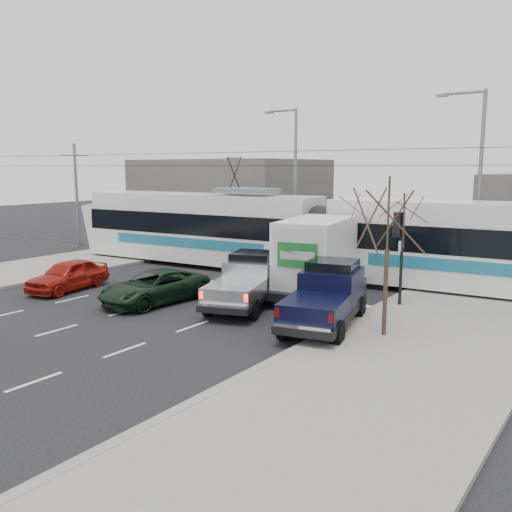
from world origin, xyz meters
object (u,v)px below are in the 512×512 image
Objects in this scene: bare_tree at (388,221)px; green_car at (155,287)px; street_lamp_far at (293,172)px; silver_pickup at (248,280)px; street_lamp_near at (476,174)px; tram at (324,236)px; navy_pickup at (327,295)px; red_car at (68,275)px; traffic_signal at (399,238)px; box_truck at (320,257)px.

bare_tree is 1.07× the size of green_car.
street_lamp_far is 14.23m from silver_pickup.
street_lamp_near is 7.77m from tram.
tram is 5.29× the size of navy_pickup.
street_lamp_near is 0.31× the size of tram.
tram is 9.08m from green_car.
bare_tree is 9.93m from green_car.
bare_tree reaches higher than red_car.
green_car is 1.17× the size of red_car.
bare_tree is 0.86× the size of silver_pickup.
street_lamp_near is at bearing 83.59° from traffic_signal.
silver_pickup is 3.80m from green_car.
green_car is at bearing -149.28° from traffic_signal.
street_lamp_far is 8.73m from tram.
street_lamp_far is 1.55× the size of silver_pickup.
bare_tree reaches higher than green_car.
bare_tree reaches higher than navy_pickup.
street_lamp_far reaches higher than red_car.
box_truck reaches higher than red_car.
green_car is at bearing -126.24° from street_lamp_near.
street_lamp_far is 12.33m from box_truck.
street_lamp_near is at bearing 58.32° from green_car.
navy_pickup is (4.04, -7.24, -1.01)m from tram.
street_lamp_far is 15.87m from red_car.
red_car is (-4.78, -0.64, 0.03)m from green_car.
traffic_signal is 0.62× the size of silver_pickup.
street_lamp_near is at bearing 28.53° from tram.
green_car is (-9.09, -12.40, -4.46)m from street_lamp_near.
tram is at bearing 73.92° from green_car.
red_car is at bearing -167.77° from green_car.
street_lamp_near reaches higher than red_car.
red_car is at bearing -98.96° from street_lamp_far.
street_lamp_far is at bearing 112.64° from navy_pickup.
street_lamp_near is (-0.29, 11.50, 1.32)m from bare_tree.
tram is (-5.93, -4.01, -3.02)m from street_lamp_near.
green_car is at bearing -144.66° from box_truck.
tram is 12.11m from red_car.
traffic_signal reaches higher than red_car.
navy_pickup is at bearing 173.48° from bare_tree.
traffic_signal is 0.12× the size of tram.
traffic_signal is 0.77× the size of green_car.
green_car is (-4.79, -5.02, -0.99)m from box_truck.
traffic_signal is 6.07m from silver_pickup.
red_car is at bearing -156.94° from traffic_signal.
bare_tree is 1.25× the size of red_car.
navy_pickup is 1.17× the size of green_car.
street_lamp_near reaches higher than bare_tree.
box_truck reaches higher than navy_pickup.
red_car is (-7.94, -9.04, -1.41)m from tram.
bare_tree is at bearing -28.92° from silver_pickup.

